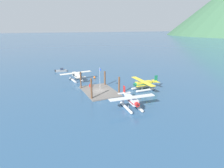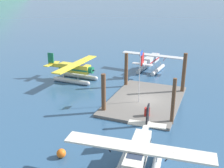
# 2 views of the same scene
# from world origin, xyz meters

# --- Properties ---
(ground_plane) EXTENTS (1200.00, 1200.00, 0.00)m
(ground_plane) POSITION_xyz_m (0.00, 0.00, 0.00)
(ground_plane) COLOR #2D5175
(dock_platform) EXTENTS (12.27, 8.14, 0.30)m
(dock_platform) POSITION_xyz_m (0.00, 0.00, 0.15)
(dock_platform) COLOR #66605B
(dock_platform) RESTS_ON ground
(piling_near_left) EXTENTS (0.38, 0.38, 4.86)m
(piling_near_left) POSITION_xyz_m (-4.48, -3.95, 2.43)
(piling_near_left) COLOR brown
(piling_near_left) RESTS_ON ground
(piling_near_right) EXTENTS (0.48, 0.48, 5.36)m
(piling_near_right) POSITION_xyz_m (4.51, -3.77, 2.68)
(piling_near_right) COLOR brown
(piling_near_right) RESTS_ON ground
(piling_far_left) EXTENTS (0.50, 0.50, 4.45)m
(piling_far_left) POSITION_xyz_m (-4.57, 3.51, 2.22)
(piling_far_left) COLOR brown
(piling_far_left) RESTS_ON ground
(piling_far_right) EXTENTS (0.48, 0.48, 4.78)m
(piling_far_right) POSITION_xyz_m (4.17, 3.92, 2.39)
(piling_far_right) COLOR brown
(piling_far_right) RESTS_ON ground
(flagpole) EXTENTS (0.95, 0.10, 6.24)m
(flagpole) POSITION_xyz_m (-0.92, 0.55, 4.17)
(flagpole) COLOR silver
(flagpole) RESTS_ON dock_platform
(fuel_drum) EXTENTS (0.62, 0.62, 0.88)m
(fuel_drum) POSITION_xyz_m (-4.23, -1.31, 0.74)
(fuel_drum) COLOR #AD1E19
(fuel_drum) RESTS_ON dock_platform
(mooring_buoy) EXTENTS (0.76, 0.76, 0.76)m
(mooring_buoy) POSITION_xyz_m (-13.57, 3.35, 0.38)
(mooring_buoy) COLOR orange
(mooring_buoy) RESTS_ON ground
(seaplane_yellow_bow_right) EXTENTS (10.43, 7.98, 3.84)m
(seaplane_yellow_bow_right) POSITION_xyz_m (3.77, 11.75, 1.58)
(seaplane_yellow_bow_right) COLOR #B7BABF
(seaplane_yellow_bow_right) RESTS_ON ground
(seaplane_cream_port_aft) EXTENTS (7.96, 10.49, 3.84)m
(seaplane_cream_port_aft) POSITION_xyz_m (-13.51, -3.02, 1.58)
(seaplane_cream_port_aft) COLOR #B7BABF
(seaplane_cream_port_aft) RESTS_ON ground
(seaplane_silver_stbd_fwd) EXTENTS (7.96, 10.49, 3.84)m
(seaplane_silver_stbd_fwd) POSITION_xyz_m (12.97, 2.53, 1.58)
(seaplane_silver_stbd_fwd) COLOR #B7BABF
(seaplane_silver_stbd_fwd) RESTS_ON ground
(boat_grey_open_sw) EXTENTS (1.91, 4.89, 1.50)m
(boat_grey_open_sw) POSITION_xyz_m (-28.66, -5.31, 0.49)
(boat_grey_open_sw) COLOR gray
(boat_grey_open_sw) RESTS_ON ground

